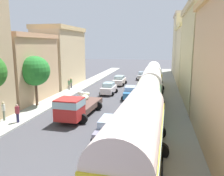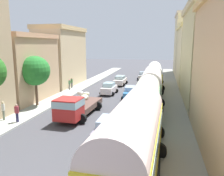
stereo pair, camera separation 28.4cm
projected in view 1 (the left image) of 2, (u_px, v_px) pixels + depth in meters
name	position (u px, v px, depth m)	size (l,w,h in m)	color
ground_plane	(119.00, 94.00, 32.35)	(154.00, 154.00, 0.00)	#424247
sidewalk_left	(70.00, 92.00, 33.81)	(2.50, 70.00, 0.14)	#A9ADA3
sidewalk_right	(171.00, 96.00, 30.86)	(2.50, 70.00, 0.14)	gray
building_left_2	(25.00, 68.00, 28.12)	(4.62, 9.50, 8.23)	tan
building_left_3	(61.00, 56.00, 38.79)	(5.37, 11.02, 9.83)	tan
building_right_2	(211.00, 55.00, 27.08)	(6.50, 13.19, 11.45)	#C3B683
building_right_3	(194.00, 55.00, 40.58)	(6.55, 13.43, 10.23)	beige
building_right_4	(184.00, 44.00, 52.90)	(4.89, 10.81, 13.83)	beige
parked_bus_0	(136.00, 139.00, 11.27)	(3.54, 9.40, 4.29)	yellow
parked_bus_1	(147.00, 100.00, 19.96)	(3.29, 10.02, 3.92)	#319D68
parked_bus_2	(151.00, 83.00, 28.59)	(3.42, 9.93, 4.08)	beige
parked_bus_3	(154.00, 74.00, 37.26)	(3.47, 10.00, 3.95)	yellow
cargo_truck_0	(77.00, 106.00, 21.68)	(3.24, 7.63, 2.30)	red
car_0	(109.00, 88.00, 32.34)	(2.24, 3.70, 1.67)	silver
car_1	(119.00, 80.00, 39.70)	(2.30, 4.35, 1.63)	silver
car_2	(111.00, 128.00, 17.13)	(2.37, 4.26, 1.56)	gray
car_3	(130.00, 92.00, 29.75)	(2.27, 4.12, 1.61)	#3D85C4
car_4	(142.00, 76.00, 45.98)	(2.21, 3.86, 1.58)	silver
pedestrian_0	(4.00, 110.00, 20.67)	(0.40, 0.40, 1.89)	slate
pedestrian_1	(69.00, 84.00, 34.73)	(0.46, 0.46, 1.76)	slate
pedestrian_3	(71.00, 83.00, 36.14)	(0.46, 0.46, 1.80)	#40444D
pedestrian_4	(17.00, 113.00, 20.17)	(0.50, 0.50, 1.80)	#2A284C
roadside_tree_2	(35.00, 71.00, 25.27)	(3.28, 3.28, 5.72)	brown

